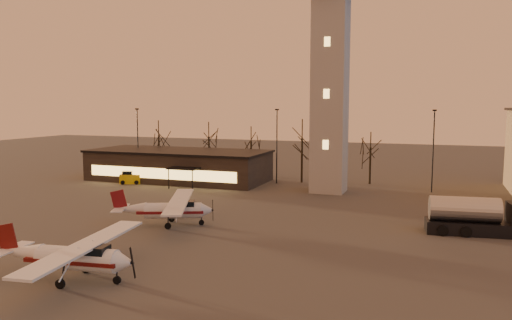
# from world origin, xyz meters

# --- Properties ---
(ground) EXTENTS (220.00, 220.00, 0.00)m
(ground) POSITION_xyz_m (0.00, 0.00, 0.00)
(ground) COLOR #3F3C3A
(ground) RESTS_ON ground
(control_tower) EXTENTS (6.80, 6.80, 32.60)m
(control_tower) POSITION_xyz_m (0.00, 30.00, 16.33)
(control_tower) COLOR #A09C98
(control_tower) RESTS_ON ground
(terminal) EXTENTS (25.40, 12.20, 4.30)m
(terminal) POSITION_xyz_m (-21.99, 31.98, 2.16)
(terminal) COLOR black
(terminal) RESTS_ON ground
(light_poles) EXTENTS (58.50, 12.25, 10.14)m
(light_poles) POSITION_xyz_m (0.50, 31.00, 5.41)
(light_poles) COLOR black
(light_poles) RESTS_ON ground
(tree_row) EXTENTS (37.20, 9.20, 8.80)m
(tree_row) POSITION_xyz_m (-13.70, 39.16, 5.94)
(tree_row) COLOR black
(tree_row) RESTS_ON ground
(cessna_front) EXTENTS (9.85, 12.41, 3.41)m
(cessna_front) POSITION_xyz_m (-7.76, -6.13, 1.17)
(cessna_front) COLOR white
(cessna_front) RESTS_ON ground
(cessna_rear) EXTENTS (9.64, 11.64, 3.31)m
(cessna_rear) POSITION_xyz_m (-9.31, 8.32, 1.13)
(cessna_rear) COLOR silver
(cessna_rear) RESTS_ON ground
(fuel_truck) EXTENTS (8.67, 3.61, 3.13)m
(fuel_truck) POSITION_xyz_m (15.96, 14.34, 1.24)
(fuel_truck) COLOR black
(fuel_truck) RESTS_ON ground
(service_cart) EXTENTS (3.11, 2.53, 1.75)m
(service_cart) POSITION_xyz_m (-26.69, 26.98, 0.67)
(service_cart) COLOR #DEB90D
(service_cart) RESTS_ON ground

